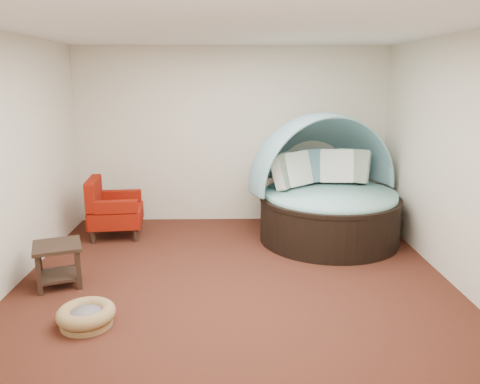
{
  "coord_description": "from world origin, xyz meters",
  "views": [
    {
      "loc": [
        -0.07,
        -5.05,
        2.29
      ],
      "look_at": [
        0.08,
        0.6,
        0.92
      ],
      "focal_mm": 35.0,
      "sensor_mm": 36.0,
      "label": 1
    }
  ],
  "objects_px": {
    "pet_basket": "(86,315)",
    "red_armchair": "(112,210)",
    "side_table": "(58,259)",
    "canopy_daybed": "(326,181)"
  },
  "relations": [
    {
      "from": "pet_basket",
      "to": "side_table",
      "type": "xyz_separation_m",
      "value": [
        -0.57,
        0.92,
        0.22
      ]
    },
    {
      "from": "red_armchair",
      "to": "pet_basket",
      "type": "bearing_deg",
      "value": -87.88
    },
    {
      "from": "side_table",
      "to": "pet_basket",
      "type": "bearing_deg",
      "value": -58.24
    },
    {
      "from": "canopy_daybed",
      "to": "pet_basket",
      "type": "bearing_deg",
      "value": -156.2
    },
    {
      "from": "red_armchair",
      "to": "side_table",
      "type": "distance_m",
      "value": 1.73
    },
    {
      "from": "red_armchair",
      "to": "canopy_daybed",
      "type": "bearing_deg",
      "value": -8.63
    },
    {
      "from": "red_armchair",
      "to": "side_table",
      "type": "relative_size",
      "value": 1.35
    },
    {
      "from": "pet_basket",
      "to": "red_armchair",
      "type": "relative_size",
      "value": 0.78
    },
    {
      "from": "canopy_daybed",
      "to": "side_table",
      "type": "xyz_separation_m",
      "value": [
        -3.35,
        -1.57,
        -0.54
      ]
    },
    {
      "from": "pet_basket",
      "to": "red_armchair",
      "type": "distance_m",
      "value": 2.68
    }
  ]
}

